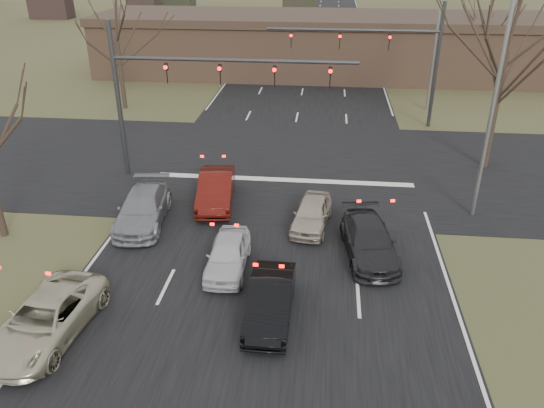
{
  "coord_description": "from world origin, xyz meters",
  "views": [
    {
      "loc": [
        2.05,
        -12.49,
        11.46
      ],
      "look_at": [
        0.08,
        6.2,
        2.0
      ],
      "focal_mm": 35.0,
      "sensor_mm": 36.0,
      "label": 1
    }
  ],
  "objects": [
    {
      "name": "mast_arm_far",
      "position": [
        6.18,
        23.0,
        5.02
      ],
      "size": [
        11.12,
        0.24,
        8.0
      ],
      "color": "#383A3D",
      "rests_on": "ground"
    },
    {
      "name": "tree_right_far",
      "position": [
        15.0,
        35.0,
        6.96
      ],
      "size": [
        5.4,
        5.4,
        9.0
      ],
      "color": "black",
      "rests_on": "ground"
    },
    {
      "name": "mast_arm_near",
      "position": [
        -5.23,
        13.0,
        5.07
      ],
      "size": [
        12.12,
        0.24,
        8.0
      ],
      "color": "#383A3D",
      "rests_on": "ground"
    },
    {
      "name": "road_main",
      "position": [
        0.0,
        60.0,
        0.01
      ],
      "size": [
        14.0,
        300.0,
        0.02
      ],
      "primitive_type": "cube",
      "color": "black",
      "rests_on": "ground"
    },
    {
      "name": "car_silver_suv",
      "position": [
        -6.47,
        0.02,
        0.67
      ],
      "size": [
        2.7,
        5.04,
        1.35
      ],
      "primitive_type": "imported",
      "rotation": [
        0.0,
        0.0,
        -0.1
      ],
      "color": "#BDB799",
      "rests_on": "ground"
    },
    {
      "name": "building",
      "position": [
        2.0,
        38.0,
        2.67
      ],
      "size": [
        42.4,
        10.4,
        5.3
      ],
      "color": "brown",
      "rests_on": "ground"
    },
    {
      "name": "car_charcoal_sedan",
      "position": [
        4.0,
        5.98,
        0.67
      ],
      "size": [
        2.47,
        4.81,
        1.34
      ],
      "primitive_type": "imported",
      "rotation": [
        0.0,
        0.0,
        0.13
      ],
      "color": "black",
      "rests_on": "ground"
    },
    {
      "name": "streetlight_right_near",
      "position": [
        8.82,
        10.0,
        5.59
      ],
      "size": [
        2.34,
        0.25,
        10.0
      ],
      "color": "gray",
      "rests_on": "ground"
    },
    {
      "name": "ground",
      "position": [
        0.0,
        0.0,
        0.0
      ],
      "size": [
        360.0,
        360.0,
        0.0
      ],
      "primitive_type": "plane",
      "color": "#414525",
      "rests_on": "ground"
    },
    {
      "name": "streetlight_right_far",
      "position": [
        9.32,
        27.0,
        5.59
      ],
      "size": [
        2.34,
        0.25,
        10.0
      ],
      "color": "gray",
      "rests_on": "ground"
    },
    {
      "name": "car_silver_ahead",
      "position": [
        1.63,
        8.17,
        0.63
      ],
      "size": [
        1.95,
        3.87,
        1.26
      ],
      "primitive_type": "imported",
      "rotation": [
        0.0,
        0.0,
        -0.13
      ],
      "color": "#B9AA96",
      "rests_on": "ground"
    },
    {
      "name": "tree_left_far",
      "position": [
        -13.0,
        25.0,
        7.34
      ],
      "size": [
        5.7,
        5.7,
        9.5
      ],
      "color": "black",
      "rests_on": "ground"
    },
    {
      "name": "car_black_hatch",
      "position": [
        0.5,
        1.7,
        0.67
      ],
      "size": [
        1.43,
        4.06,
        1.34
      ],
      "primitive_type": "imported",
      "rotation": [
        0.0,
        0.0,
        -0.0
      ],
      "color": "black",
      "rests_on": "ground"
    },
    {
      "name": "car_white_sedan",
      "position": [
        -1.44,
        4.46,
        0.63
      ],
      "size": [
        1.57,
        3.75,
        1.27
      ],
      "primitive_type": "imported",
      "rotation": [
        0.0,
        0.0,
        0.02
      ],
      "color": "silver",
      "rests_on": "ground"
    },
    {
      "name": "road_cross",
      "position": [
        0.0,
        15.0,
        0.01
      ],
      "size": [
        200.0,
        14.0,
        0.02
      ],
      "primitive_type": "cube",
      "color": "black",
      "rests_on": "ground"
    },
    {
      "name": "car_red_ahead",
      "position": [
        -3.0,
        9.96,
        0.75
      ],
      "size": [
        2.11,
        4.7,
        1.5
      ],
      "primitive_type": "imported",
      "rotation": [
        0.0,
        0.0,
        0.12
      ],
      "color": "#4E0F0B",
      "rests_on": "ground"
    },
    {
      "name": "car_grey_ahead",
      "position": [
        -5.86,
        7.74,
        0.71
      ],
      "size": [
        2.52,
        5.07,
        1.42
      ],
      "primitive_type": "imported",
      "rotation": [
        0.0,
        0.0,
        0.11
      ],
      "color": "gray",
      "rests_on": "ground"
    }
  ]
}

